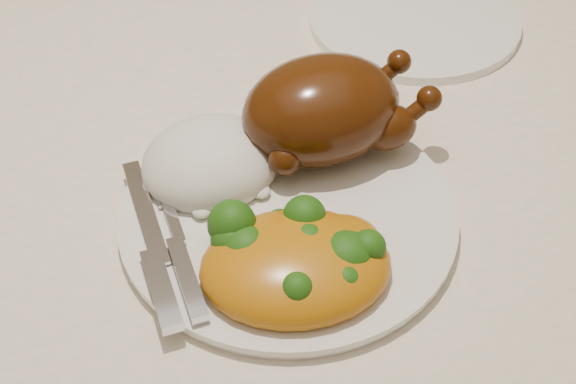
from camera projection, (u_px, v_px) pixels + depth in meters
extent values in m
cube|color=brown|center=(248.00, 116.00, 0.77)|extent=(1.60, 0.90, 0.04)
cube|color=beige|center=(247.00, 96.00, 0.76)|extent=(1.72, 1.02, 0.01)
cylinder|color=white|center=(288.00, 215.00, 0.63)|extent=(0.29, 0.29, 0.01)
cylinder|color=white|center=(414.00, 19.00, 0.84)|extent=(0.28, 0.28, 0.01)
ellipsoid|color=#441D07|center=(321.00, 109.00, 0.65)|extent=(0.14, 0.11, 0.09)
ellipsoid|color=#441D07|center=(312.00, 96.00, 0.64)|extent=(0.07, 0.05, 0.04)
ellipsoid|color=#441D07|center=(386.00, 127.00, 0.66)|extent=(0.05, 0.04, 0.04)
sphere|color=#441D07|center=(429.00, 98.00, 0.65)|extent=(0.02, 0.02, 0.02)
ellipsoid|color=#441D07|center=(359.00, 89.00, 0.69)|extent=(0.05, 0.04, 0.04)
sphere|color=#441D07|center=(399.00, 62.00, 0.69)|extent=(0.02, 0.02, 0.02)
sphere|color=#441D07|center=(285.00, 159.00, 0.63)|extent=(0.03, 0.03, 0.03)
sphere|color=#441D07|center=(259.00, 112.00, 0.67)|extent=(0.03, 0.03, 0.03)
ellipsoid|color=white|center=(211.00, 162.00, 0.65)|extent=(0.13, 0.12, 0.06)
ellipsoid|color=#BC6E0C|center=(296.00, 267.00, 0.58)|extent=(0.15, 0.13, 0.05)
ellipsoid|color=#BC6E0C|center=(340.00, 246.00, 0.59)|extent=(0.06, 0.06, 0.03)
ellipsoid|color=#14420B|center=(232.00, 225.00, 0.59)|extent=(0.04, 0.04, 0.04)
ellipsoid|color=#14420B|center=(346.00, 254.00, 0.57)|extent=(0.04, 0.04, 0.03)
ellipsoid|color=#14420B|center=(234.00, 240.00, 0.58)|extent=(0.03, 0.03, 0.03)
ellipsoid|color=#14420B|center=(336.00, 254.00, 0.58)|extent=(0.03, 0.03, 0.03)
ellipsoid|color=#14420B|center=(344.00, 242.00, 0.59)|extent=(0.02, 0.02, 0.02)
ellipsoid|color=#14420B|center=(304.00, 216.00, 0.59)|extent=(0.03, 0.03, 0.03)
ellipsoid|color=#14420B|center=(345.00, 279.00, 0.56)|extent=(0.02, 0.02, 0.02)
ellipsoid|color=#14420B|center=(246.00, 249.00, 0.58)|extent=(0.04, 0.04, 0.03)
ellipsoid|color=#14420B|center=(309.00, 242.00, 0.58)|extent=(0.03, 0.03, 0.03)
ellipsoid|color=#14420B|center=(368.00, 246.00, 0.57)|extent=(0.03, 0.03, 0.02)
ellipsoid|color=#14420B|center=(297.00, 288.00, 0.54)|extent=(0.02, 0.02, 0.02)
ellipsoid|color=#14420B|center=(280.00, 224.00, 0.60)|extent=(0.02, 0.02, 0.02)
cube|color=silver|center=(145.00, 211.00, 0.62)|extent=(0.02, 0.12, 0.00)
cube|color=silver|center=(161.00, 290.00, 0.57)|extent=(0.02, 0.07, 0.01)
cube|color=silver|center=(187.00, 279.00, 0.57)|extent=(0.02, 0.08, 0.01)
cube|color=silver|center=(170.00, 205.00, 0.63)|extent=(0.02, 0.08, 0.00)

